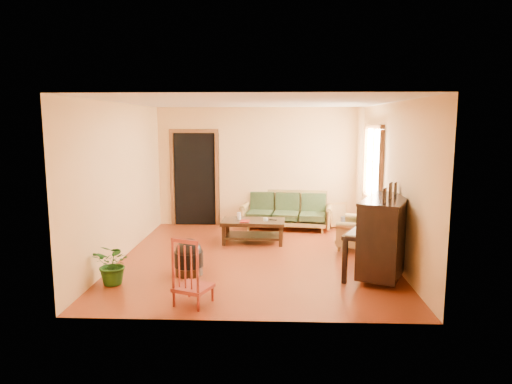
{
  "coord_description": "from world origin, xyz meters",
  "views": [
    {
      "loc": [
        0.32,
        -7.49,
        2.28
      ],
      "look_at": [
        0.0,
        0.2,
        1.1
      ],
      "focal_mm": 32.0,
      "sensor_mm": 36.0,
      "label": 1
    }
  ],
  "objects_px": {
    "red_chair": "(193,270)",
    "potted_plant": "(114,264)",
    "piano": "(385,237)",
    "coffee_table": "(253,231)",
    "footstool": "(189,261)",
    "armchair": "(358,226)",
    "ceramic_crock": "(345,222)",
    "sofa": "(286,211)"
  },
  "relations": [
    {
      "from": "piano",
      "to": "potted_plant",
      "type": "bearing_deg",
      "value": -148.15
    },
    {
      "from": "ceramic_crock",
      "to": "footstool",
      "type": "bearing_deg",
      "value": -131.15
    },
    {
      "from": "piano",
      "to": "potted_plant",
      "type": "relative_size",
      "value": 2.24
    },
    {
      "from": "red_chair",
      "to": "potted_plant",
      "type": "bearing_deg",
      "value": 173.98
    },
    {
      "from": "ceramic_crock",
      "to": "coffee_table",
      "type": "bearing_deg",
      "value": -145.62
    },
    {
      "from": "sofa",
      "to": "red_chair",
      "type": "distance_m",
      "value": 4.35
    },
    {
      "from": "coffee_table",
      "to": "armchair",
      "type": "relative_size",
      "value": 1.42
    },
    {
      "from": "piano",
      "to": "red_chair",
      "type": "height_order",
      "value": "piano"
    },
    {
      "from": "piano",
      "to": "potted_plant",
      "type": "height_order",
      "value": "piano"
    },
    {
      "from": "piano",
      "to": "ceramic_crock",
      "type": "distance_m",
      "value": 3.22
    },
    {
      "from": "armchair",
      "to": "footstool",
      "type": "bearing_deg",
      "value": -131.23
    },
    {
      "from": "coffee_table",
      "to": "red_chair",
      "type": "bearing_deg",
      "value": -101.57
    },
    {
      "from": "sofa",
      "to": "potted_plant",
      "type": "xyz_separation_m",
      "value": [
        -2.52,
        -3.5,
        -0.1
      ]
    },
    {
      "from": "sofa",
      "to": "potted_plant",
      "type": "bearing_deg",
      "value": -117.84
    },
    {
      "from": "coffee_table",
      "to": "piano",
      "type": "bearing_deg",
      "value": -42.1
    },
    {
      "from": "coffee_table",
      "to": "armchair",
      "type": "height_order",
      "value": "armchair"
    },
    {
      "from": "red_chair",
      "to": "coffee_table",
      "type": "bearing_deg",
      "value": 100.26
    },
    {
      "from": "red_chair",
      "to": "potted_plant",
      "type": "height_order",
      "value": "red_chair"
    },
    {
      "from": "piano",
      "to": "ceramic_crock",
      "type": "relative_size",
      "value": 5.55
    },
    {
      "from": "piano",
      "to": "potted_plant",
      "type": "xyz_separation_m",
      "value": [
        -3.91,
        -0.51,
        -0.29
      ]
    },
    {
      "from": "armchair",
      "to": "red_chair",
      "type": "bearing_deg",
      "value": -113.76
    },
    {
      "from": "footstool",
      "to": "piano",
      "type": "bearing_deg",
      "value": 1.16
    },
    {
      "from": "armchair",
      "to": "red_chair",
      "type": "xyz_separation_m",
      "value": [
        -2.54,
        -2.65,
        0.02
      ]
    },
    {
      "from": "coffee_table",
      "to": "potted_plant",
      "type": "relative_size",
      "value": 1.99
    },
    {
      "from": "piano",
      "to": "footstool",
      "type": "bearing_deg",
      "value": -154.47
    },
    {
      "from": "red_chair",
      "to": "ceramic_crock",
      "type": "bearing_deg",
      "value": 81.31
    },
    {
      "from": "armchair",
      "to": "red_chair",
      "type": "distance_m",
      "value": 3.67
    },
    {
      "from": "ceramic_crock",
      "to": "red_chair",
      "type": "bearing_deg",
      "value": -120.52
    },
    {
      "from": "armchair",
      "to": "piano",
      "type": "distance_m",
      "value": 1.5
    },
    {
      "from": "potted_plant",
      "to": "armchair",
      "type": "bearing_deg",
      "value": 27.77
    },
    {
      "from": "sofa",
      "to": "piano",
      "type": "xyz_separation_m",
      "value": [
        1.39,
        -2.98,
        0.19
      ]
    },
    {
      "from": "sofa",
      "to": "potted_plant",
      "type": "distance_m",
      "value": 4.31
    },
    {
      "from": "sofa",
      "to": "piano",
      "type": "relative_size",
      "value": 1.4
    },
    {
      "from": "piano",
      "to": "potted_plant",
      "type": "distance_m",
      "value": 3.95
    },
    {
      "from": "sofa",
      "to": "coffee_table",
      "type": "distance_m",
      "value": 1.33
    },
    {
      "from": "coffee_table",
      "to": "red_chair",
      "type": "relative_size",
      "value": 1.36
    },
    {
      "from": "piano",
      "to": "footstool",
      "type": "distance_m",
      "value": 2.95
    },
    {
      "from": "footstool",
      "to": "potted_plant",
      "type": "distance_m",
      "value": 1.08
    },
    {
      "from": "red_chair",
      "to": "potted_plant",
      "type": "relative_size",
      "value": 1.47
    },
    {
      "from": "armchair",
      "to": "potted_plant",
      "type": "relative_size",
      "value": 1.4
    },
    {
      "from": "footstool",
      "to": "potted_plant",
      "type": "bearing_deg",
      "value": -155.18
    },
    {
      "from": "sofa",
      "to": "armchair",
      "type": "height_order",
      "value": "armchair"
    }
  ]
}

